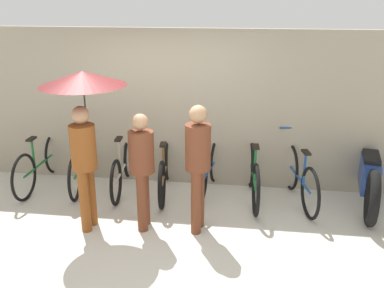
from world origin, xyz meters
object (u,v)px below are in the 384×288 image
object	(u,v)px
pedestrian_trailing	(198,160)
motorcycle	(369,176)
parked_bicycle_3	(165,170)
parked_bicycle_5	(253,175)
parked_bicycle_1	(82,164)
pedestrian_leading	(83,105)
parked_bicycle_6	(300,178)
parked_bicycle_4	(209,169)
parked_bicycle_0	(41,163)
parked_bicycle_2	(123,167)
pedestrian_center	(142,164)

from	to	relation	value
pedestrian_trailing	motorcycle	size ratio (longest dim) A/B	0.78
parked_bicycle_3	parked_bicycle_5	world-z (taller)	parked_bicycle_3
parked_bicycle_1	pedestrian_leading	bearing A→B (deg)	-162.38
parked_bicycle_6	pedestrian_trailing	xyz separation A→B (m)	(-1.38, -1.00, 0.60)
parked_bicycle_4	parked_bicycle_0	bearing A→B (deg)	99.24
parked_bicycle_5	parked_bicycle_1	bearing A→B (deg)	83.30
parked_bicycle_2	parked_bicycle_5	distance (m)	2.03
pedestrian_leading	parked_bicycle_5	bearing A→B (deg)	31.52
parked_bicycle_2	pedestrian_trailing	distance (m)	1.81
parked_bicycle_3	pedestrian_center	xyz separation A→B (m)	(-0.07, -1.09, 0.53)
parked_bicycle_2	pedestrian_trailing	xyz separation A→B (m)	(1.32, -1.08, 0.62)
parked_bicycle_6	parked_bicycle_0	bearing A→B (deg)	77.76
parked_bicycle_3	pedestrian_leading	distance (m)	1.85
motorcycle	parked_bicycle_0	bearing A→B (deg)	100.57
parked_bicycle_2	parked_bicycle_1	bearing A→B (deg)	82.23
parked_bicycle_1	pedestrian_center	size ratio (longest dim) A/B	1.08
parked_bicycle_0	parked_bicycle_6	xyz separation A→B (m)	(4.05, -0.06, 0.00)
pedestrian_center	parked_bicycle_3	bearing A→B (deg)	83.10
pedestrian_leading	motorcycle	distance (m)	4.14
parked_bicycle_4	pedestrian_center	world-z (taller)	pedestrian_center
parked_bicycle_1	parked_bicycle_5	bearing A→B (deg)	-101.36
parked_bicycle_2	motorcycle	world-z (taller)	parked_bicycle_2
parked_bicycle_5	parked_bicycle_6	size ratio (longest dim) A/B	1.03
parked_bicycle_1	parked_bicycle_3	bearing A→B (deg)	-101.01
parked_bicycle_4	parked_bicycle_5	bearing A→B (deg)	-91.17
parked_bicycle_0	parked_bicycle_6	world-z (taller)	parked_bicycle_0
parked_bicycle_1	parked_bicycle_4	distance (m)	2.03
parked_bicycle_2	motorcycle	size ratio (longest dim) A/B	0.80
parked_bicycle_5	parked_bicycle_2	bearing A→B (deg)	83.26
parked_bicycle_3	pedestrian_trailing	world-z (taller)	pedestrian_trailing
pedestrian_leading	pedestrian_trailing	bearing A→B (deg)	7.16
parked_bicycle_2	pedestrian_trailing	world-z (taller)	pedestrian_trailing
parked_bicycle_5	motorcycle	world-z (taller)	parked_bicycle_5
parked_bicycle_4	pedestrian_center	xyz separation A→B (m)	(-0.74, -1.14, 0.51)
parked_bicycle_4	parked_bicycle_6	distance (m)	1.35
parked_bicycle_0	motorcycle	distance (m)	5.04
parked_bicycle_0	parked_bicycle_5	world-z (taller)	parked_bicycle_5
parked_bicycle_2	parked_bicycle_4	world-z (taller)	parked_bicycle_4
pedestrian_center	pedestrian_leading	bearing A→B (deg)	177.88
parked_bicycle_0	parked_bicycle_1	size ratio (longest dim) A/B	1.07
pedestrian_center	motorcycle	distance (m)	3.33
parked_bicycle_0	parked_bicycle_5	size ratio (longest dim) A/B	1.05
parked_bicycle_0	parked_bicycle_3	distance (m)	2.02
parked_bicycle_0	pedestrian_leading	world-z (taller)	pedestrian_leading
parked_bicycle_0	parked_bicycle_3	world-z (taller)	parked_bicycle_3
parked_bicycle_3	pedestrian_trailing	distance (m)	1.38
parked_bicycle_2	pedestrian_center	bearing A→B (deg)	-157.05
parked_bicycle_5	pedestrian_leading	size ratio (longest dim) A/B	0.83
parked_bicycle_1	parked_bicycle_6	bearing A→B (deg)	-100.92
parked_bicycle_1	parked_bicycle_4	xyz separation A→B (m)	(2.03, 0.01, 0.03)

